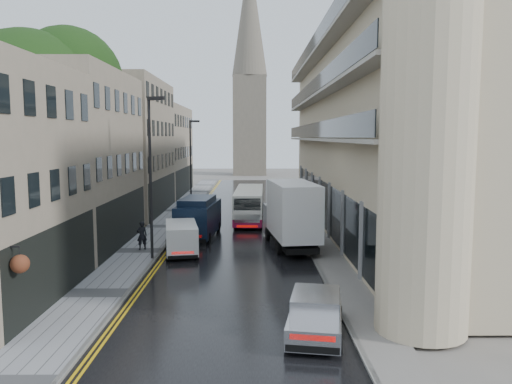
{
  "coord_description": "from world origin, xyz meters",
  "views": [
    {
      "loc": [
        1.02,
        -10.63,
        7.0
      ],
      "look_at": [
        1.22,
        18.0,
        3.83
      ],
      "focal_mm": 35.0,
      "sensor_mm": 36.0,
      "label": 1
    }
  ],
  "objects_px": {
    "cream_bus": "(235,209)",
    "lamp_post_far": "(191,166)",
    "white_van": "(168,244)",
    "pedestrian": "(142,235)",
    "white_lorry": "(278,220)",
    "silver_hatchback": "(288,327)",
    "navy_van": "(177,221)",
    "tree_near": "(31,138)",
    "tree_far": "(101,146)",
    "lamp_post_near": "(150,179)"
  },
  "relations": [
    {
      "from": "cream_bus",
      "to": "lamp_post_far",
      "type": "bearing_deg",
      "value": 120.76
    },
    {
      "from": "white_van",
      "to": "pedestrian",
      "type": "height_order",
      "value": "white_van"
    },
    {
      "from": "white_lorry",
      "to": "silver_hatchback",
      "type": "xyz_separation_m",
      "value": [
        -0.37,
        -13.42,
        -1.34
      ]
    },
    {
      "from": "silver_hatchback",
      "to": "white_van",
      "type": "height_order",
      "value": "white_van"
    },
    {
      "from": "silver_hatchback",
      "to": "navy_van",
      "type": "height_order",
      "value": "navy_van"
    },
    {
      "from": "tree_near",
      "to": "lamp_post_far",
      "type": "height_order",
      "value": "tree_near"
    },
    {
      "from": "silver_hatchback",
      "to": "cream_bus",
      "type": "bearing_deg",
      "value": 106.18
    },
    {
      "from": "tree_far",
      "to": "white_lorry",
      "type": "relative_size",
      "value": 1.55
    },
    {
      "from": "tree_near",
      "to": "pedestrian",
      "type": "relative_size",
      "value": 7.95
    },
    {
      "from": "tree_far",
      "to": "white_van",
      "type": "relative_size",
      "value": 2.98
    },
    {
      "from": "pedestrian",
      "to": "white_van",
      "type": "bearing_deg",
      "value": 106.42
    },
    {
      "from": "tree_far",
      "to": "silver_hatchback",
      "type": "height_order",
      "value": "tree_far"
    },
    {
      "from": "cream_bus",
      "to": "pedestrian",
      "type": "height_order",
      "value": "cream_bus"
    },
    {
      "from": "tree_far",
      "to": "white_van",
      "type": "height_order",
      "value": "tree_far"
    },
    {
      "from": "tree_far",
      "to": "lamp_post_far",
      "type": "bearing_deg",
      "value": 20.81
    },
    {
      "from": "tree_near",
      "to": "lamp_post_near",
      "type": "relative_size",
      "value": 1.54
    },
    {
      "from": "navy_van",
      "to": "tree_near",
      "type": "bearing_deg",
      "value": -161.78
    },
    {
      "from": "pedestrian",
      "to": "lamp_post_far",
      "type": "relative_size",
      "value": 0.21
    },
    {
      "from": "navy_van",
      "to": "lamp_post_near",
      "type": "height_order",
      "value": "lamp_post_near"
    },
    {
      "from": "navy_van",
      "to": "lamp_post_near",
      "type": "distance_m",
      "value": 5.7
    },
    {
      "from": "pedestrian",
      "to": "lamp_post_near",
      "type": "relative_size",
      "value": 0.19
    },
    {
      "from": "cream_bus",
      "to": "lamp_post_far",
      "type": "distance_m",
      "value": 9.47
    },
    {
      "from": "lamp_post_far",
      "to": "pedestrian",
      "type": "bearing_deg",
      "value": -96.21
    },
    {
      "from": "lamp_post_far",
      "to": "cream_bus",
      "type": "bearing_deg",
      "value": -63.35
    },
    {
      "from": "white_lorry",
      "to": "pedestrian",
      "type": "xyz_separation_m",
      "value": [
        -8.32,
        0.94,
        -1.13
      ]
    },
    {
      "from": "white_lorry",
      "to": "lamp_post_far",
      "type": "xyz_separation_m",
      "value": [
        -7.31,
        17.32,
        2.18
      ]
    },
    {
      "from": "cream_bus",
      "to": "navy_van",
      "type": "distance_m",
      "value": 7.09
    },
    {
      "from": "tree_near",
      "to": "white_van",
      "type": "xyz_separation_m",
      "value": [
        8.69,
        -2.8,
        -5.98
      ]
    },
    {
      "from": "silver_hatchback",
      "to": "pedestrian",
      "type": "xyz_separation_m",
      "value": [
        -7.95,
        14.36,
        0.2
      ]
    },
    {
      "from": "navy_van",
      "to": "lamp_post_near",
      "type": "bearing_deg",
      "value": -92.98
    },
    {
      "from": "tree_far",
      "to": "white_van",
      "type": "distance_m",
      "value": 18.65
    },
    {
      "from": "tree_near",
      "to": "cream_bus",
      "type": "distance_m",
      "value": 15.59
    },
    {
      "from": "white_lorry",
      "to": "navy_van",
      "type": "bearing_deg",
      "value": 145.49
    },
    {
      "from": "tree_near",
      "to": "lamp_post_far",
      "type": "distance_m",
      "value": 17.82
    },
    {
      "from": "lamp_post_far",
      "to": "silver_hatchback",
      "type": "bearing_deg",
      "value": -79.96
    },
    {
      "from": "white_van",
      "to": "navy_van",
      "type": "relative_size",
      "value": 0.73
    },
    {
      "from": "tree_far",
      "to": "cream_bus",
      "type": "bearing_deg",
      "value": -22.91
    },
    {
      "from": "lamp_post_near",
      "to": "white_lorry",
      "type": "bearing_deg",
      "value": 31.16
    },
    {
      "from": "tree_near",
      "to": "white_van",
      "type": "relative_size",
      "value": 3.32
    },
    {
      "from": "pedestrian",
      "to": "lamp_post_far",
      "type": "distance_m",
      "value": 16.74
    },
    {
      "from": "tree_far",
      "to": "white_lorry",
      "type": "bearing_deg",
      "value": -44.48
    },
    {
      "from": "silver_hatchback",
      "to": "lamp_post_near",
      "type": "distance_m",
      "value": 14.47
    },
    {
      "from": "tree_near",
      "to": "pedestrian",
      "type": "xyz_separation_m",
      "value": [
        6.74,
        -0.54,
        -5.95
      ]
    },
    {
      "from": "lamp_post_far",
      "to": "lamp_post_near",
      "type": "bearing_deg",
      "value": -92.52
    },
    {
      "from": "silver_hatchback",
      "to": "lamp_post_near",
      "type": "height_order",
      "value": "lamp_post_near"
    },
    {
      "from": "cream_bus",
      "to": "white_lorry",
      "type": "xyz_separation_m",
      "value": [
        2.9,
        -9.48,
        0.78
      ]
    },
    {
      "from": "lamp_post_near",
      "to": "cream_bus",
      "type": "bearing_deg",
      "value": 89.06
    },
    {
      "from": "tree_near",
      "to": "silver_hatchback",
      "type": "xyz_separation_m",
      "value": [
        14.69,
        -14.91,
        -6.16
      ]
    },
    {
      "from": "tree_near",
      "to": "white_lorry",
      "type": "height_order",
      "value": "tree_near"
    },
    {
      "from": "white_lorry",
      "to": "cream_bus",
      "type": "bearing_deg",
      "value": 99.96
    }
  ]
}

